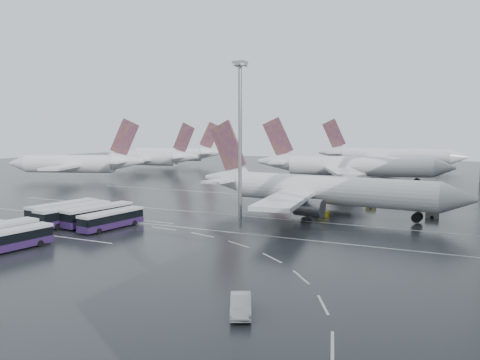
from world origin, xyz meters
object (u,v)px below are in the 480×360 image
at_px(van_curve_c, 241,305).
at_px(gse_cart_belly_e, 371,205).
at_px(airliner_gate_b, 349,167).
at_px(floodlight_mast, 240,121).
at_px(bus_row_near_c, 98,214).
at_px(airliner_main, 317,190).
at_px(jet_remote_west, 78,164).
at_px(bus_row_far_c, 8,240).
at_px(bus_row_near_b, 74,214).
at_px(bus_row_near_d, 112,219).
at_px(bus_row_near_a, 63,211).
at_px(jet_remote_far, 176,155).
at_px(gse_cart_belly_c, 324,214).
at_px(airliner_gate_c, 387,156).
at_px(gse_cart_belly_d, 432,215).
at_px(jet_remote_mid, 151,158).

bearing_deg(van_curve_c, gse_cart_belly_e, 64.62).
height_order(airliner_gate_b, floodlight_mast, floodlight_mast).
bearing_deg(floodlight_mast, bus_row_near_c, -140.96).
relative_size(airliner_main, jet_remote_west, 1.20).
distance_m(airliner_main, jet_remote_west, 94.33).
relative_size(airliner_main, bus_row_far_c, 4.45).
bearing_deg(bus_row_near_c, van_curve_c, -114.11).
distance_m(bus_row_near_b, bus_row_far_c, 18.36).
height_order(bus_row_near_b, bus_row_near_d, bus_row_near_b).
bearing_deg(bus_row_near_a, bus_row_near_d, -90.35).
bearing_deg(bus_row_near_c, jet_remote_far, 36.44).
bearing_deg(gse_cart_belly_c, van_curve_c, -83.34).
bearing_deg(bus_row_near_c, gse_cart_belly_e, -37.26).
bearing_deg(airliner_main, airliner_gate_b, 101.93).
bearing_deg(airliner_gate_c, airliner_gate_b, -95.36).
relative_size(bus_row_near_c, bus_row_far_c, 1.10).
bearing_deg(bus_row_near_a, gse_cart_belly_d, -55.38).
distance_m(jet_remote_west, floodlight_mast, 88.50).
xyz_separation_m(jet_remote_mid, floodlight_mast, (77.08, -78.41, 13.01)).
height_order(jet_remote_mid, jet_remote_far, jet_remote_far).
xyz_separation_m(bus_row_near_a, floodlight_mast, (27.68, 16.18, 16.23)).
bearing_deg(bus_row_near_c, floodlight_mast, -41.94).
distance_m(airliner_gate_b, jet_remote_far, 96.62).
height_order(gse_cart_belly_c, gse_cart_belly_e, gse_cart_belly_e).
bearing_deg(gse_cart_belly_e, jet_remote_far, 140.97).
xyz_separation_m(bus_row_near_a, bus_row_near_d, (12.53, -1.66, -0.19)).
distance_m(bus_row_near_b, van_curve_c, 49.22).
bearing_deg(jet_remote_far, jet_remote_west, 73.60).
distance_m(bus_row_near_b, bus_row_near_c, 4.20).
distance_m(airliner_main, bus_row_near_b, 45.39).
xyz_separation_m(airliner_gate_b, gse_cart_belly_c, (8.15, -59.05, -4.65)).
relative_size(jet_remote_far, bus_row_near_b, 3.24).
xyz_separation_m(airliner_gate_b, bus_row_near_a, (-33.41, -83.13, -3.34)).
relative_size(jet_remote_far, bus_row_near_c, 3.37).
xyz_separation_m(airliner_gate_c, jet_remote_far, (-91.27, -23.17, -0.15)).
bearing_deg(floodlight_mast, bus_row_near_d, -130.34).
bearing_deg(bus_row_near_d, gse_cart_belly_e, -34.57).
bearing_deg(bus_row_near_a, jet_remote_west, 49.35).
xyz_separation_m(airliner_gate_c, jet_remote_west, (-86.61, -89.28, -0.17)).
height_order(airliner_gate_b, van_curve_c, airliner_gate_b).
relative_size(airliner_main, van_curve_c, 10.52).
bearing_deg(bus_row_far_c, gse_cart_belly_c, -28.82).
distance_m(jet_remote_west, gse_cart_belly_e, 99.95).
relative_size(jet_remote_far, bus_row_near_d, 3.70).
bearing_deg(van_curve_c, bus_row_near_a, 126.80).
bearing_deg(airliner_main, jet_remote_west, 168.10).
height_order(bus_row_near_b, bus_row_far_c, bus_row_near_b).
bearing_deg(bus_row_far_c, floodlight_mast, -19.34).
xyz_separation_m(airliner_main, bus_row_near_c, (-31.38, -26.71, -2.86)).
bearing_deg(airliner_main, jet_remote_mid, 148.56).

